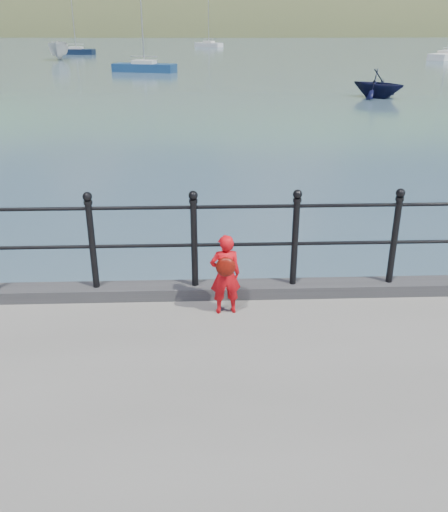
{
  "coord_description": "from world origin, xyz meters",
  "views": [
    {
      "loc": [
        -0.48,
        -6.1,
        4.12
      ],
      "look_at": [
        -0.25,
        -0.2,
        1.55
      ],
      "focal_mm": 38.0,
      "sensor_mm": 36.0,
      "label": 1
    }
  ],
  "objects_px": {
    "railing": "(245,233)",
    "sailboat_left": "(76,52)",
    "launch_navy": "(378,83)",
    "sailboat_deep": "(209,45)",
    "launch_white": "(59,50)",
    "sailboat_far": "(447,56)",
    "sailboat_port": "(144,68)",
    "child": "(225,274)"
  },
  "relations": [
    {
      "from": "launch_white",
      "to": "sailboat_port",
      "type": "height_order",
      "value": "sailboat_port"
    },
    {
      "from": "child",
      "to": "sailboat_deep",
      "type": "xyz_separation_m",
      "value": [
        1.02,
        93.98,
        -1.15
      ]
    },
    {
      "from": "sailboat_port",
      "to": "sailboat_far",
      "type": "relative_size",
      "value": 0.78
    },
    {
      "from": "launch_navy",
      "to": "sailboat_port",
      "type": "bearing_deg",
      "value": 83.75
    },
    {
      "from": "launch_navy",
      "to": "sailboat_far",
      "type": "height_order",
      "value": "sailboat_far"
    },
    {
      "from": "sailboat_left",
      "to": "sailboat_deep",
      "type": "bearing_deg",
      "value": 62.0
    },
    {
      "from": "railing",
      "to": "sailboat_left",
      "type": "relative_size",
      "value": 2.55
    },
    {
      "from": "sailboat_deep",
      "to": "sailboat_port",
      "type": "bearing_deg",
      "value": -57.12
    },
    {
      "from": "child",
      "to": "sailboat_port",
      "type": "xyz_separation_m",
      "value": [
        -5.25,
        44.65,
        -1.15
      ]
    },
    {
      "from": "launch_white",
      "to": "sailboat_left",
      "type": "xyz_separation_m",
      "value": [
        -0.5,
        11.29,
        -0.71
      ]
    },
    {
      "from": "sailboat_deep",
      "to": "sailboat_left",
      "type": "height_order",
      "value": "sailboat_deep"
    },
    {
      "from": "sailboat_deep",
      "to": "railing",
      "type": "bearing_deg",
      "value": -50.35
    },
    {
      "from": "sailboat_far",
      "to": "sailboat_left",
      "type": "bearing_deg",
      "value": 117.34
    },
    {
      "from": "railing",
      "to": "sailboat_left",
      "type": "height_order",
      "value": "sailboat_left"
    },
    {
      "from": "child",
      "to": "launch_navy",
      "type": "relative_size",
      "value": 0.31
    },
    {
      "from": "launch_white",
      "to": "sailboat_far",
      "type": "height_order",
      "value": "sailboat_far"
    },
    {
      "from": "launch_navy",
      "to": "sailboat_left",
      "type": "height_order",
      "value": "sailboat_left"
    },
    {
      "from": "child",
      "to": "sailboat_deep",
      "type": "bearing_deg",
      "value": -97.01
    },
    {
      "from": "launch_white",
      "to": "sailboat_port",
      "type": "bearing_deg",
      "value": -62.93
    },
    {
      "from": "sailboat_far",
      "to": "child",
      "type": "bearing_deg",
      "value": -163.6
    },
    {
      "from": "launch_white",
      "to": "sailboat_port",
      "type": "distance_m",
      "value": 19.65
    },
    {
      "from": "launch_navy",
      "to": "sailboat_deep",
      "type": "height_order",
      "value": "sailboat_deep"
    },
    {
      "from": "child",
      "to": "sailboat_deep",
      "type": "relative_size",
      "value": 0.12
    },
    {
      "from": "sailboat_port",
      "to": "sailboat_deep",
      "type": "bearing_deg",
      "value": 99.87
    },
    {
      "from": "launch_white",
      "to": "sailboat_left",
      "type": "relative_size",
      "value": 0.77
    },
    {
      "from": "sailboat_deep",
      "to": "launch_white",
      "type": "bearing_deg",
      "value": -77.59
    },
    {
      "from": "railing",
      "to": "sailboat_far",
      "type": "height_order",
      "value": "sailboat_far"
    },
    {
      "from": "sailboat_left",
      "to": "launch_navy",
      "type": "bearing_deg",
      "value": -48.09
    },
    {
      "from": "sailboat_port",
      "to": "sailboat_left",
      "type": "distance_m",
      "value": 29.83
    },
    {
      "from": "sailboat_far",
      "to": "sailboat_deep",
      "type": "bearing_deg",
      "value": 80.91
    },
    {
      "from": "sailboat_port",
      "to": "sailboat_deep",
      "type": "distance_m",
      "value": 49.73
    },
    {
      "from": "launch_navy",
      "to": "sailboat_far",
      "type": "distance_m",
      "value": 38.71
    },
    {
      "from": "sailboat_far",
      "to": "sailboat_left",
      "type": "distance_m",
      "value": 46.71
    },
    {
      "from": "launch_white",
      "to": "child",
      "type": "bearing_deg",
      "value": -82.44
    },
    {
      "from": "railing",
      "to": "launch_navy",
      "type": "relative_size",
      "value": 5.91
    },
    {
      "from": "launch_navy",
      "to": "sailboat_deep",
      "type": "bearing_deg",
      "value": 51.1
    },
    {
      "from": "launch_navy",
      "to": "sailboat_port",
      "type": "relative_size",
      "value": 0.38
    },
    {
      "from": "launch_navy",
      "to": "sailboat_far",
      "type": "bearing_deg",
      "value": 15.07
    },
    {
      "from": "sailboat_far",
      "to": "sailboat_left",
      "type": "relative_size",
      "value": 1.45
    },
    {
      "from": "sailboat_deep",
      "to": "sailboat_far",
      "type": "bearing_deg",
      "value": -10.43
    },
    {
      "from": "launch_white",
      "to": "launch_navy",
      "type": "distance_m",
      "value": 43.12
    },
    {
      "from": "launch_white",
      "to": "sailboat_far",
      "type": "xyz_separation_m",
      "value": [
        44.8,
        -0.11,
        -0.71
      ]
    }
  ]
}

